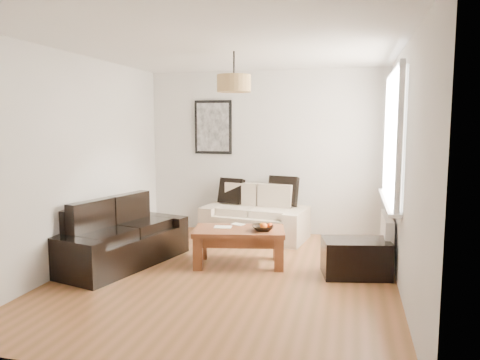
% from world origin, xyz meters
% --- Properties ---
extents(floor, '(4.50, 4.50, 0.00)m').
position_xyz_m(floor, '(0.00, 0.00, 0.00)').
color(floor, brown).
rests_on(floor, ground).
extents(ceiling, '(3.80, 4.50, 0.00)m').
position_xyz_m(ceiling, '(0.00, 0.00, 2.60)').
color(ceiling, white).
rests_on(ceiling, floor).
extents(wall_back, '(3.80, 0.04, 2.60)m').
position_xyz_m(wall_back, '(0.00, 2.25, 1.30)').
color(wall_back, silver).
rests_on(wall_back, floor).
extents(wall_front, '(3.80, 0.04, 2.60)m').
position_xyz_m(wall_front, '(0.00, -2.25, 1.30)').
color(wall_front, silver).
rests_on(wall_front, floor).
extents(wall_left, '(0.04, 4.50, 2.60)m').
position_xyz_m(wall_left, '(-1.90, 0.00, 1.30)').
color(wall_left, silver).
rests_on(wall_left, floor).
extents(wall_right, '(0.04, 4.50, 2.60)m').
position_xyz_m(wall_right, '(1.90, 0.00, 1.30)').
color(wall_right, silver).
rests_on(wall_right, floor).
extents(window_bay, '(0.14, 1.90, 1.60)m').
position_xyz_m(window_bay, '(1.86, 0.80, 1.60)').
color(window_bay, white).
rests_on(window_bay, wall_right).
extents(radiator, '(0.10, 0.90, 0.52)m').
position_xyz_m(radiator, '(1.82, 0.80, 0.38)').
color(radiator, white).
rests_on(radiator, wall_right).
extents(poster, '(0.62, 0.04, 0.87)m').
position_xyz_m(poster, '(-0.85, 2.22, 1.70)').
color(poster, black).
rests_on(poster, wall_back).
extents(pendant_shade, '(0.40, 0.40, 0.20)m').
position_xyz_m(pendant_shade, '(0.00, 0.30, 2.23)').
color(pendant_shade, tan).
rests_on(pendant_shade, ceiling).
extents(loveseat_cream, '(1.65, 1.05, 0.77)m').
position_xyz_m(loveseat_cream, '(-0.05, 1.78, 0.38)').
color(loveseat_cream, beige).
rests_on(loveseat_cream, floor).
extents(sofa_leather, '(1.28, 1.91, 0.76)m').
position_xyz_m(sofa_leather, '(-1.43, 0.11, 0.38)').
color(sofa_leather, black).
rests_on(sofa_leather, floor).
extents(coffee_table, '(1.22, 0.81, 0.46)m').
position_xyz_m(coffee_table, '(0.03, 0.43, 0.23)').
color(coffee_table, brown).
rests_on(coffee_table, floor).
extents(ottoman, '(0.83, 0.62, 0.43)m').
position_xyz_m(ottoman, '(1.45, 0.33, 0.21)').
color(ottoman, black).
rests_on(ottoman, floor).
extents(cushion_left, '(0.42, 0.22, 0.40)m').
position_xyz_m(cushion_left, '(-0.48, 1.97, 0.69)').
color(cushion_left, black).
rests_on(cushion_left, loveseat_cream).
extents(cushion_right, '(0.47, 0.23, 0.45)m').
position_xyz_m(cushion_right, '(0.35, 1.97, 0.72)').
color(cushion_right, black).
rests_on(cushion_right, loveseat_cream).
extents(fruit_bowl, '(0.33, 0.33, 0.07)m').
position_xyz_m(fruit_bowl, '(0.34, 0.40, 0.49)').
color(fruit_bowl, black).
rests_on(fruit_bowl, coffee_table).
extents(orange_a, '(0.10, 0.10, 0.09)m').
position_xyz_m(orange_a, '(0.34, 0.48, 0.50)').
color(orange_a, orange).
rests_on(orange_a, fruit_bowl).
extents(orange_b, '(0.09, 0.09, 0.08)m').
position_xyz_m(orange_b, '(0.41, 0.50, 0.50)').
color(orange_b, '#FF4F15').
rests_on(orange_b, fruit_bowl).
extents(orange_c, '(0.07, 0.07, 0.07)m').
position_xyz_m(orange_c, '(0.31, 0.51, 0.50)').
color(orange_c, orange).
rests_on(orange_c, fruit_bowl).
extents(papers, '(0.23, 0.18, 0.01)m').
position_xyz_m(papers, '(-0.19, 0.47, 0.46)').
color(papers, white).
rests_on(papers, coffee_table).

